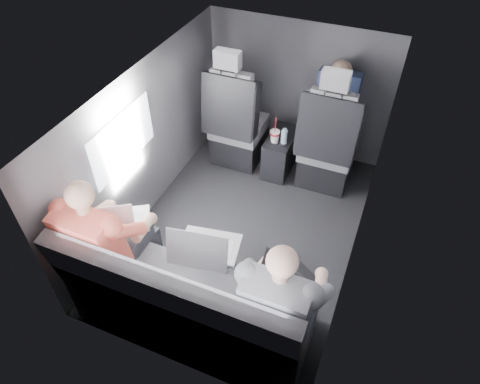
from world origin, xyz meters
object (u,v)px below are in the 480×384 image
at_px(water_bottle, 284,137).
at_px(laptop_black, 286,276).
at_px(front_seat_right, 327,149).
at_px(passenger_rear_left, 108,239).
at_px(laptop_white, 119,221).
at_px(passenger_front_right, 336,103).
at_px(rear_bench, 188,307).
at_px(soda_cup, 275,136).
at_px(front_seat_left, 237,128).
at_px(laptop_silver, 205,247).
at_px(center_console, 280,153).
at_px(passenger_rear_right, 282,300).

bearing_deg(water_bottle, laptop_black, -71.91).
relative_size(front_seat_right, passenger_rear_left, 1.06).
bearing_deg(laptop_white, laptop_black, 0.22).
distance_m(passenger_rear_left, passenger_front_right, 2.31).
bearing_deg(passenger_rear_left, rear_bench, -8.85).
relative_size(soda_cup, passenger_rear_left, 0.23).
distance_m(front_seat_left, laptop_silver, 1.72).
xyz_separation_m(laptop_white, passenger_front_right, (1.05, 1.91, 0.11)).
xyz_separation_m(laptop_black, passenger_rear_left, (-1.19, -0.15, -0.02)).
xyz_separation_m(rear_bench, laptop_white, (-0.63, 0.25, 0.33)).
height_order(front_seat_right, laptop_white, front_seat_right).
bearing_deg(front_seat_right, front_seat_left, 180.00).
height_order(water_bottle, laptop_black, laptop_black).
distance_m(soda_cup, passenger_rear_left, 1.83).
relative_size(center_console, rear_bench, 0.30).
distance_m(laptop_silver, passenger_rear_left, 0.66).
bearing_deg(center_console, laptop_white, -110.30).
bearing_deg(passenger_rear_left, front_seat_left, 84.80).
distance_m(front_seat_left, water_bottle, 0.51).
xyz_separation_m(center_console, passenger_front_right, (0.42, 0.22, 0.54)).
bearing_deg(soda_cup, front_seat_left, 169.29).
bearing_deg(rear_bench, laptop_silver, 85.19).
relative_size(laptop_white, laptop_black, 1.00).
bearing_deg(water_bottle, laptop_white, -113.16).
xyz_separation_m(center_console, rear_bench, (-0.00, -1.94, 0.11)).
bearing_deg(center_console, water_bottle, -63.28).
bearing_deg(laptop_silver, front_seat_right, 75.38).
relative_size(center_console, passenger_rear_left, 0.40).
relative_size(center_console, water_bottle, 2.89).
bearing_deg(soda_cup, laptop_white, -110.64).
relative_size(soda_cup, laptop_silver, 0.63).
height_order(center_console, laptop_white, laptop_white).
relative_size(water_bottle, laptop_silver, 0.38).
height_order(soda_cup, laptop_silver, laptop_silver).
bearing_deg(passenger_rear_right, front_seat_right, 94.81).
bearing_deg(rear_bench, soda_cup, 91.04).
xyz_separation_m(laptop_silver, passenger_rear_left, (-0.64, -0.17, -0.02)).
bearing_deg(soda_cup, passenger_rear_right, -69.81).
relative_size(laptop_white, passenger_front_right, 0.66).
bearing_deg(passenger_rear_right, laptop_white, 173.04).
bearing_deg(center_console, laptop_black, -71.35).
xyz_separation_m(water_bottle, passenger_front_right, (0.36, 0.32, 0.26)).
height_order(front_seat_right, passenger_rear_right, front_seat_right).
distance_m(soda_cup, laptop_white, 1.69).
bearing_deg(passenger_rear_left, laptop_white, 94.94).
bearing_deg(laptop_white, center_console, 69.70).
distance_m(rear_bench, laptop_white, 0.75).
height_order(front_seat_right, rear_bench, front_seat_right).
bearing_deg(rear_bench, center_console, 90.00).
distance_m(front_seat_right, passenger_rear_right, 1.82).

